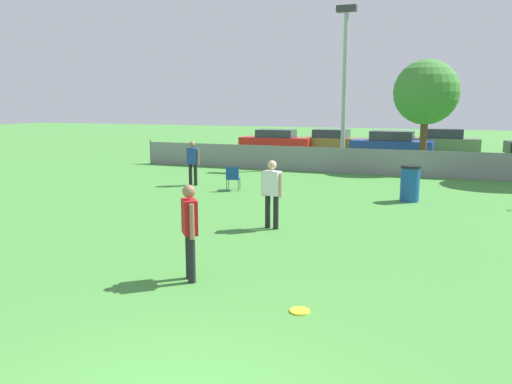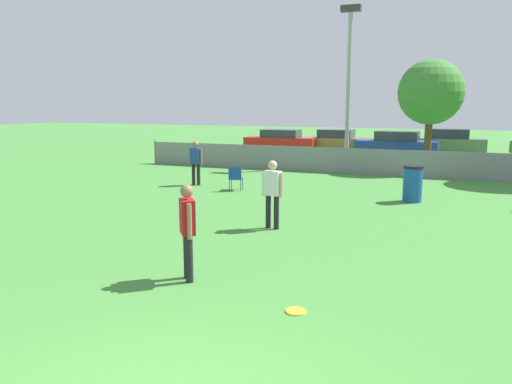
{
  "view_description": "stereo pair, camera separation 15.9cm",
  "coord_description": "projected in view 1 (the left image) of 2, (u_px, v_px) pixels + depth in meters",
  "views": [
    {
      "loc": [
        2.28,
        -3.45,
        2.97
      ],
      "look_at": [
        -1.7,
        6.66,
        1.05
      ],
      "focal_mm": 35.0,
      "sensor_mm": 36.0,
      "label": 1
    },
    {
      "loc": [
        2.42,
        -3.39,
        2.97
      ],
      "look_at": [
        -1.7,
        6.66,
        1.05
      ],
      "focal_mm": 35.0,
      "sensor_mm": 36.0,
      "label": 2
    }
  ],
  "objects": [
    {
      "name": "trash_bin",
      "position": [
        410.0,
        183.0,
        15.36
      ],
      "size": [
        0.6,
        0.6,
        1.12
      ],
      "color": "#194C99",
      "rests_on": "ground_plane"
    },
    {
      "name": "parked_car_red",
      "position": [
        276.0,
        140.0,
        32.26
      ],
      "size": [
        4.65,
        1.83,
        1.36
      ],
      "rotation": [
        0.0,
        0.0,
        0.03
      ],
      "color": "black",
      "rests_on": "ground_plane"
    },
    {
      "name": "tree_near_pole",
      "position": [
        426.0,
        93.0,
        22.0
      ],
      "size": [
        2.85,
        2.85,
        4.91
      ],
      "color": "brown",
      "rests_on": "ground_plane"
    },
    {
      "name": "fence_backline",
      "position": [
        393.0,
        163.0,
        20.89
      ],
      "size": [
        23.85,
        0.07,
        1.21
      ],
      "color": "gray",
      "rests_on": "ground_plane"
    },
    {
      "name": "parked_car_olive",
      "position": [
        443.0,
        142.0,
        30.26
      ],
      "size": [
        4.21,
        1.96,
        1.51
      ],
      "rotation": [
        0.0,
        0.0,
        0.07
      ],
      "color": "black",
      "rests_on": "ground_plane"
    },
    {
      "name": "spectator_in_blue",
      "position": [
        193.0,
        160.0,
        18.34
      ],
      "size": [
        0.54,
        0.22,
        1.63
      ],
      "rotation": [
        0.0,
        0.0,
        3.13
      ],
      "color": "black",
      "rests_on": "ground_plane"
    },
    {
      "name": "parked_car_tan",
      "position": [
        331.0,
        141.0,
        31.89
      ],
      "size": [
        4.14,
        1.82,
        1.38
      ],
      "rotation": [
        0.0,
        0.0,
        -0.02
      ],
      "color": "black",
      "rests_on": "ground_plane"
    },
    {
      "name": "player_receiver_white",
      "position": [
        272.0,
        189.0,
        11.9
      ],
      "size": [
        0.56,
        0.27,
        1.65
      ],
      "rotation": [
        0.0,
        0.0,
        -0.14
      ],
      "color": "black",
      "rests_on": "ground_plane"
    },
    {
      "name": "parked_car_blue",
      "position": [
        392.0,
        144.0,
        28.69
      ],
      "size": [
        4.59,
        1.86,
        1.45
      ],
      "rotation": [
        0.0,
        0.0,
        -0.03
      ],
      "color": "black",
      "rests_on": "ground_plane"
    },
    {
      "name": "frisbee_disc",
      "position": [
        300.0,
        311.0,
        7.22
      ],
      "size": [
        0.3,
        0.3,
        0.03
      ],
      "color": "yellow",
      "rests_on": "ground_plane"
    },
    {
      "name": "light_pole",
      "position": [
        345.0,
        72.0,
        22.9
      ],
      "size": [
        0.9,
        0.36,
        7.35
      ],
      "color": "#9E9EA3",
      "rests_on": "ground_plane"
    },
    {
      "name": "folding_chair_sideline",
      "position": [
        233.0,
        177.0,
        17.29
      ],
      "size": [
        0.55,
        0.55,
        0.84
      ],
      "rotation": [
        0.0,
        0.0,
        3.4
      ],
      "color": "#333338",
      "rests_on": "ground_plane"
    },
    {
      "name": "player_defender_red",
      "position": [
        190.0,
        226.0,
        8.35
      ],
      "size": [
        0.42,
        0.46,
        1.65
      ],
      "rotation": [
        0.0,
        0.0,
        -0.9
      ],
      "color": "black",
      "rests_on": "ground_plane"
    }
  ]
}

